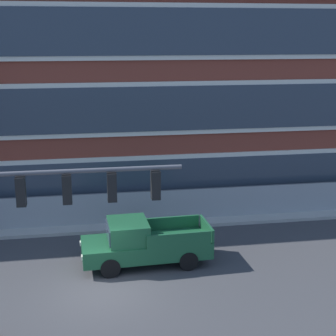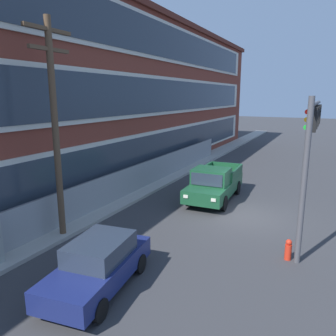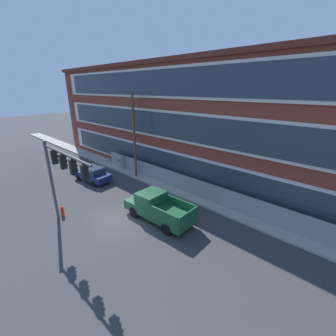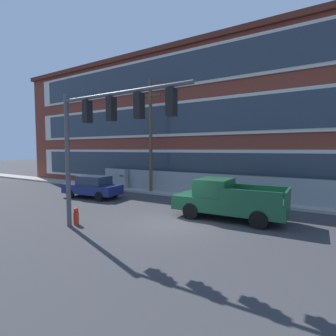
% 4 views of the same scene
% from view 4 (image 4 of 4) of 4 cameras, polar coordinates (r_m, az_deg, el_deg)
% --- Properties ---
extents(ground_plane, '(160.00, 160.00, 0.00)m').
position_cam_4_polar(ground_plane, '(12.31, 0.46, -12.13)').
color(ground_plane, '#38383A').
extents(sidewalk_building_side, '(80.00, 1.83, 0.16)m').
position_cam_4_polar(sidewalk_building_side, '(18.40, 11.97, -6.52)').
color(sidewalk_building_side, '#9E9B93').
rests_on(sidewalk_building_side, ground).
extents(brick_mill_building, '(52.34, 10.94, 11.66)m').
position_cam_4_polar(brick_mill_building, '(23.50, 23.24, 9.62)').
color(brick_mill_building, brown).
rests_on(brick_mill_building, ground).
extents(chain_link_fence, '(26.31, 0.06, 1.76)m').
position_cam_4_polar(chain_link_fence, '(17.82, 17.60, -4.31)').
color(chain_link_fence, gray).
rests_on(chain_link_fence, ground).
extents(traffic_signal_mast, '(6.28, 0.43, 5.82)m').
position_cam_4_polar(traffic_signal_mast, '(10.74, -14.11, 8.98)').
color(traffic_signal_mast, '#4C4C51').
rests_on(traffic_signal_mast, ground).
extents(pickup_truck_dark_green, '(5.50, 2.33, 1.96)m').
position_cam_4_polar(pickup_truck_dark_green, '(13.36, 12.62, -6.80)').
color(pickup_truck_dark_green, '#194C2D').
rests_on(pickup_truck_dark_green, ground).
extents(sedan_navy, '(4.35, 2.23, 1.56)m').
position_cam_4_polar(sedan_navy, '(19.33, -16.06, -3.93)').
color(sedan_navy, navy).
rests_on(sedan_navy, ground).
extents(utility_pole_near_corner, '(2.27, 0.26, 8.73)m').
position_cam_4_polar(utility_pole_near_corner, '(20.41, -3.80, 7.89)').
color(utility_pole_near_corner, brown).
rests_on(utility_pole_near_corner, ground).
extents(electrical_cabinet, '(0.69, 0.50, 1.72)m').
position_cam_4_polar(electrical_cabinet, '(22.67, -9.65, -2.50)').
color(electrical_cabinet, '#939993').
rests_on(electrical_cabinet, ground).
extents(fire_hydrant, '(0.24, 0.24, 0.78)m').
position_cam_4_polar(fire_hydrant, '(12.87, -19.37, -9.89)').
color(fire_hydrant, red).
rests_on(fire_hydrant, ground).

